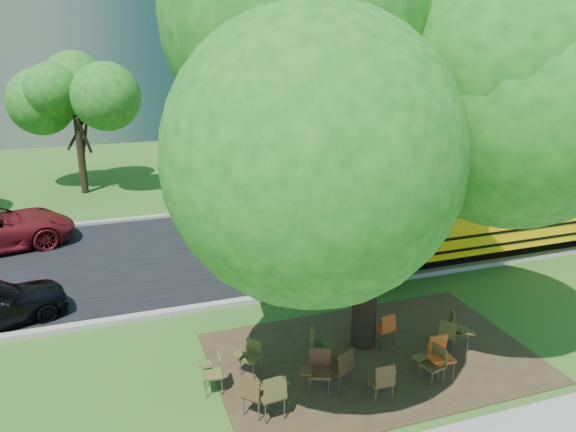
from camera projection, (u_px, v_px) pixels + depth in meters
name	position (u px, v px, depth m)	size (l,w,h in m)	color
ground	(323.00, 354.00, 12.57)	(160.00, 160.00, 0.00)	#27531A
dirt_patch	(373.00, 357.00, 12.43)	(7.00, 4.50, 0.03)	#382819
asphalt_road	(243.00, 247.00, 18.86)	(80.00, 8.00, 0.04)	black
kerb_near	(280.00, 295.00, 15.25)	(80.00, 0.25, 0.14)	gray
kerb_far	(217.00, 211.00, 22.52)	(80.00, 0.25, 0.14)	gray
bg_tree_2	(75.00, 98.00, 24.09)	(4.80, 4.80, 6.62)	black
bg_tree_3	(369.00, 75.00, 26.09)	(5.60, 5.60, 7.84)	black
bg_tree_4	(522.00, 87.00, 27.89)	(5.00, 5.00, 6.85)	black
main_tree	(374.00, 93.00, 11.19)	(7.20, 7.20, 9.33)	black
school_bus	(523.00, 195.00, 18.30)	(12.92, 3.03, 3.15)	#FFB408
chair_0	(274.00, 391.00, 10.29)	(0.63, 0.61, 0.96)	#49441F
chair_1	(255.00, 393.00, 10.37)	(0.73, 0.58, 0.85)	#49311A
chair_2	(341.00, 365.00, 11.16)	(0.62, 0.74, 0.92)	#3F2916
chair_3	(318.00, 367.00, 11.08)	(0.75, 0.59, 0.94)	#502E1C
chair_4	(383.00, 378.00, 10.78)	(0.59, 0.52, 0.88)	#50321C
chair_5	(440.00, 353.00, 11.57)	(0.60, 0.54, 0.92)	#D04D16
chair_6	(434.00, 361.00, 11.40)	(0.59, 0.57, 0.84)	#4D4221
chair_7	(450.00, 333.00, 12.51)	(0.69, 0.55, 0.81)	#4D4A21
chair_8	(215.00, 369.00, 11.13)	(0.48, 0.56, 0.81)	brown
chair_9	(251.00, 354.00, 11.71)	(0.67, 0.53, 0.78)	#4D4921
chair_10	(318.00, 341.00, 12.13)	(0.48, 0.61, 0.82)	#413F1C
chair_11	(386.00, 326.00, 12.78)	(0.56, 0.57, 0.83)	#D64D16
chair_12	(457.00, 327.00, 12.59)	(0.60, 0.76, 0.92)	#4A4120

